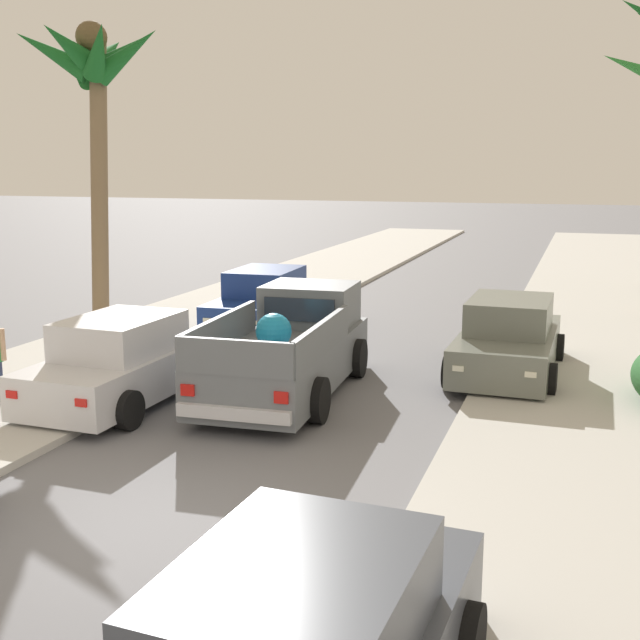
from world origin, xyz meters
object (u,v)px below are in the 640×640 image
at_px(car_left_near, 508,340).
at_px(car_right_mid, 265,302).
at_px(car_right_near, 124,362).
at_px(pickup_truck, 290,350).
at_px(palm_tree_left_fore, 94,83).

height_order(car_left_near, car_right_mid, same).
relative_size(car_left_near, car_right_near, 1.00).
distance_m(pickup_truck, palm_tree_left_fore, 9.08).
distance_m(car_left_near, car_right_near, 7.36).
xyz_separation_m(pickup_truck, palm_tree_left_fore, (-6.41, 3.74, 5.24)).
distance_m(pickup_truck, car_left_near, 4.41).
xyz_separation_m(car_right_near, car_right_mid, (-0.07, 6.55, 0.00)).
distance_m(pickup_truck, car_right_mid, 5.63).
relative_size(car_left_near, palm_tree_left_fore, 0.57).
relative_size(car_left_near, car_right_mid, 0.99).
relative_size(car_right_near, car_right_mid, 0.99).
height_order(car_right_near, car_right_mid, same).
distance_m(car_right_near, car_right_mid, 6.55).
bearing_deg(pickup_truck, palm_tree_left_fore, 149.75).
height_order(car_right_mid, palm_tree_left_fore, palm_tree_left_fore).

